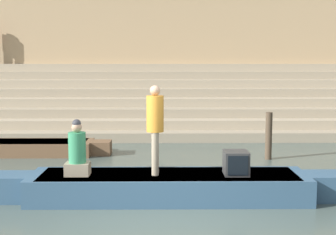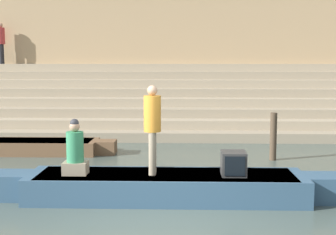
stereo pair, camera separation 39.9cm
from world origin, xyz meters
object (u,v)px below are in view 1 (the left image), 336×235
rowboat_main (169,186)px  tv_set (236,163)px  moored_boat_shore (23,147)px  mooring_post (269,136)px  person_rowing (77,153)px  person_standing (155,123)px

rowboat_main → tv_set: size_ratio=13.62×
moored_boat_shore → mooring_post: (6.57, -0.67, 0.42)m
moored_boat_shore → mooring_post: mooring_post is taller
tv_set → mooring_post: (1.41, 3.59, -0.08)m
rowboat_main → person_rowing: bearing=-177.8°
person_standing → moored_boat_shore: 5.73m
person_standing → person_rowing: person_standing is taller
person_rowing → mooring_post: 5.61m
rowboat_main → mooring_post: size_ratio=5.31×
rowboat_main → person_rowing: 1.78m
person_rowing → tv_set: size_ratio=2.14×
person_rowing → moored_boat_shore: 4.90m
rowboat_main → mooring_post: (2.64, 3.53, 0.36)m
rowboat_main → tv_set: bearing=-3.0°
tv_set → mooring_post: mooring_post is taller
mooring_post → tv_set: bearing=-111.4°
person_standing → mooring_post: bearing=62.9°
tv_set → rowboat_main: bearing=179.9°
person_standing → mooring_post: 4.64m
mooring_post → rowboat_main: bearing=-126.7°
mooring_post → person_standing: bearing=-129.2°
rowboat_main → tv_set: (1.23, -0.06, 0.44)m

